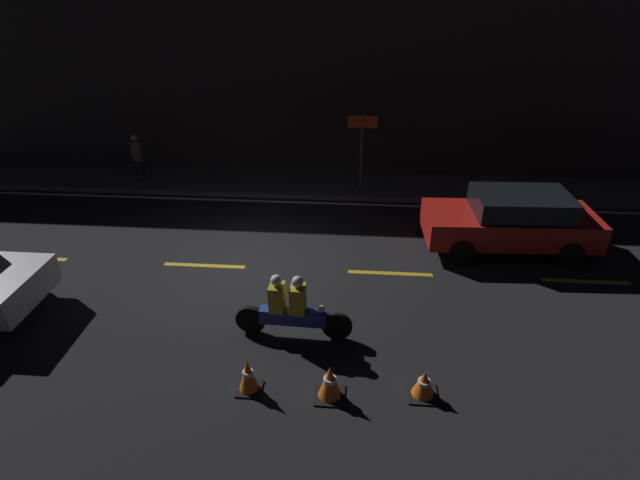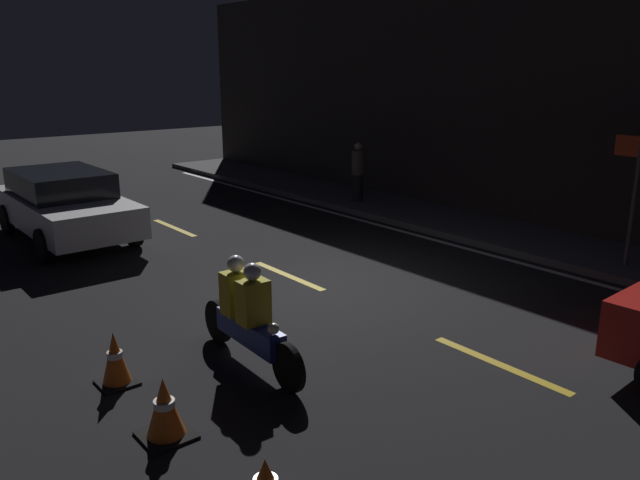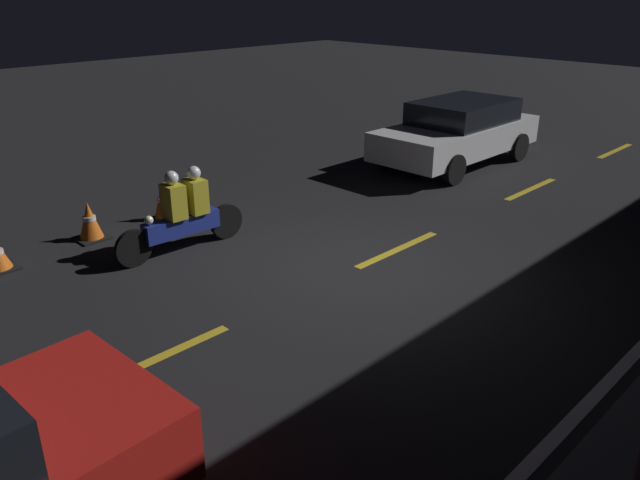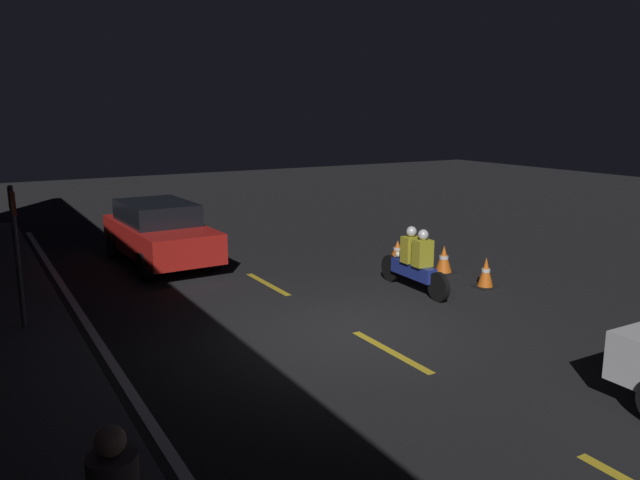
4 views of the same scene
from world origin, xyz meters
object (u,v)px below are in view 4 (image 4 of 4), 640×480
Objects in this scene: traffic_cone_near at (486,273)px; traffic_cone_mid at (444,260)px; taxi_red at (160,232)px; traffic_cone_far at (397,250)px; shop_sign at (14,229)px; motorcycle at (415,262)px.

traffic_cone_near reaches higher than traffic_cone_mid.
taxi_red is 6.45× the size of traffic_cone_near.
traffic_cone_far is 8.95m from shop_sign.
shop_sign reaches higher than traffic_cone_mid.
taxi_red reaches higher than traffic_cone_mid.
traffic_cone_far is at bearing 2.19° from traffic_cone_near.
traffic_cone_mid is (1.39, -0.04, -0.00)m from traffic_cone_near.
traffic_cone_near is (-0.52, -1.51, -0.32)m from motorcycle.
traffic_cone_far is (2.95, 0.11, -0.07)m from traffic_cone_near.
traffic_cone_near reaches higher than traffic_cone_far.
shop_sign is at bearing 87.24° from traffic_cone_mid.
traffic_cone_mid is (0.87, -1.55, -0.32)m from motorcycle.
traffic_cone_far is at bearing -82.57° from shop_sign.
traffic_cone_mid reaches higher than traffic_cone_far.
shop_sign is at bearing 82.35° from motorcycle.
motorcycle reaches higher than traffic_cone_near.
shop_sign is at bearing 97.43° from traffic_cone_far.
traffic_cone_near is 1.29× the size of traffic_cone_far.
motorcycle is 0.96× the size of shop_sign.
taxi_red is 5.24m from shop_sign.
motorcycle is 1.63m from traffic_cone_near.
traffic_cone_mid is at bearing -92.76° from shop_sign.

